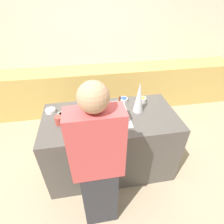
% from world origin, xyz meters
% --- Properties ---
extents(ground_plane, '(12.00, 12.00, 0.00)m').
position_xyz_m(ground_plane, '(0.00, 0.00, 0.00)').
color(ground_plane, tan).
extents(wall_back, '(8.00, 0.05, 2.60)m').
position_xyz_m(wall_back, '(0.00, 1.99, 1.30)').
color(wall_back, beige).
rests_on(wall_back, ground_plane).
extents(back_cabinet_block, '(6.00, 0.60, 0.90)m').
position_xyz_m(back_cabinet_block, '(0.00, 1.67, 0.45)').
color(back_cabinet_block, tan).
rests_on(back_cabinet_block, ground_plane).
extents(kitchen_island, '(1.68, 0.85, 0.93)m').
position_xyz_m(kitchen_island, '(0.00, 0.00, 0.46)').
color(kitchen_island, '#514C47').
rests_on(kitchen_island, ground_plane).
extents(baking_tray, '(0.37, 0.32, 0.01)m').
position_xyz_m(baking_tray, '(0.04, -0.11, 0.93)').
color(baking_tray, '#B2B2BC').
rests_on(baking_tray, kitchen_island).
extents(gingerbread_house, '(0.21, 0.18, 0.31)m').
position_xyz_m(gingerbread_house, '(0.04, -0.11, 1.05)').
color(gingerbread_house, '#5B2D14').
rests_on(gingerbread_house, baking_tray).
extents(decorative_tree, '(0.13, 0.13, 0.41)m').
position_xyz_m(decorative_tree, '(0.37, 0.05, 1.13)').
color(decorative_tree, silver).
rests_on(decorative_tree, kitchen_island).
extents(candy_bowl_near_tray_right, '(0.13, 0.13, 0.05)m').
position_xyz_m(candy_bowl_near_tray_right, '(-0.33, 0.15, 0.95)').
color(candy_bowl_near_tray_right, silver).
rests_on(candy_bowl_near_tray_right, kitchen_island).
extents(candy_bowl_behind_tray, '(0.09, 0.09, 0.04)m').
position_xyz_m(candy_bowl_behind_tray, '(-0.17, 0.26, 0.95)').
color(candy_bowl_behind_tray, white).
rests_on(candy_bowl_behind_tray, kitchen_island).
extents(candy_bowl_far_right, '(0.12, 0.12, 0.04)m').
position_xyz_m(candy_bowl_far_right, '(0.24, 0.33, 0.95)').
color(candy_bowl_far_right, silver).
rests_on(candy_bowl_far_right, kitchen_island).
extents(candy_bowl_beside_tree, '(0.12, 0.12, 0.04)m').
position_xyz_m(candy_bowl_beside_tree, '(-0.58, 0.10, 0.95)').
color(candy_bowl_beside_tree, white).
rests_on(candy_bowl_beside_tree, kitchen_island).
extents(candy_bowl_near_tray_left, '(0.11, 0.11, 0.05)m').
position_xyz_m(candy_bowl_near_tray_left, '(0.50, 0.27, 0.96)').
color(candy_bowl_near_tray_left, white).
rests_on(candy_bowl_near_tray_left, kitchen_island).
extents(candy_bowl_center_rear, '(0.09, 0.09, 0.04)m').
position_xyz_m(candy_bowl_center_rear, '(-0.20, 0.16, 0.95)').
color(candy_bowl_center_rear, white).
rests_on(candy_bowl_center_rear, kitchen_island).
extents(candy_bowl_far_left, '(0.13, 0.13, 0.04)m').
position_xyz_m(candy_bowl_far_left, '(-0.74, 0.21, 0.95)').
color(candy_bowl_far_left, white).
rests_on(candy_bowl_far_left, kitchen_island).
extents(mug, '(0.09, 0.09, 0.10)m').
position_xyz_m(mug, '(-0.61, -0.05, 0.98)').
color(mug, '#B24238').
rests_on(mug, kitchen_island).
extents(person, '(0.46, 0.57, 1.74)m').
position_xyz_m(person, '(-0.23, -0.70, 0.90)').
color(person, '#333338').
rests_on(person, ground_plane).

